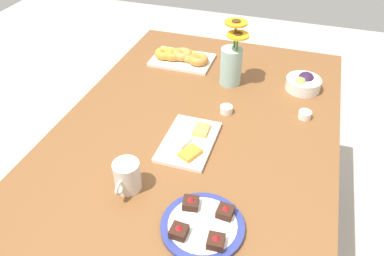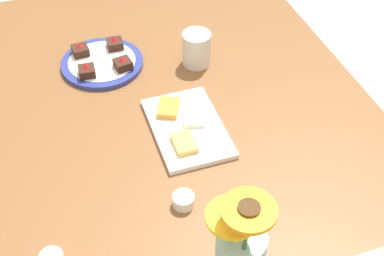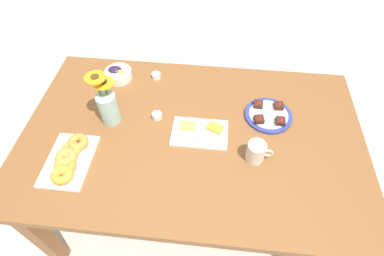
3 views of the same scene
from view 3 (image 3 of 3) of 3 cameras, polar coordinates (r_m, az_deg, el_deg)
ground_plane at (r=2.04m, az=-0.00°, el=-13.98°), size 6.00×6.00×0.00m
dining_table at (r=1.47m, az=-0.00°, el=-3.08°), size 1.60×1.00×0.74m
coffee_mug at (r=1.31m, az=12.13°, el=-4.45°), size 0.12×0.08×0.10m
grape_bowl at (r=1.70m, az=-13.88°, el=10.00°), size 0.14×0.14×0.07m
cheese_platter at (r=1.40m, az=1.56°, el=-0.90°), size 0.26×0.17×0.03m
croissant_platter at (r=1.40m, az=-22.43°, el=-5.48°), size 0.19×0.29×0.05m
jam_cup_honey at (r=1.68m, az=-6.85°, el=9.92°), size 0.05×0.05×0.03m
jam_cup_berry at (r=1.47m, az=-6.70°, el=2.39°), size 0.05×0.05×0.03m
dessert_plate at (r=1.51m, az=14.35°, el=2.44°), size 0.23×0.23×0.05m
flower_vase at (r=1.44m, az=-15.75°, el=4.10°), size 0.11×0.11×0.27m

